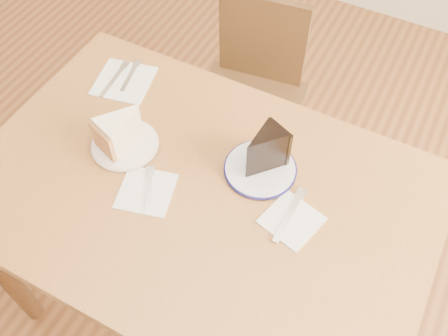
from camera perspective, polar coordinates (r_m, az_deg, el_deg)
ground at (r=1.96m, az=-2.04°, el=-14.75°), size 4.00×4.00×0.00m
table at (r=1.37m, az=-2.83°, el=-4.80°), size 1.20×0.80×0.75m
chair_far at (r=1.94m, az=3.03°, el=8.32°), size 0.44×0.44×0.79m
plate_cream at (r=1.40m, az=-11.23°, el=2.64°), size 0.18×0.18×0.01m
plate_navy at (r=1.32m, az=4.16°, el=-0.11°), size 0.19×0.19×0.01m
carrot_cake at (r=1.37m, az=-11.47°, el=4.34°), size 0.12×0.14×0.09m
chocolate_cake at (r=1.27m, az=4.36°, el=1.65°), size 0.11×0.13×0.11m
napkin_cream at (r=1.30m, az=-8.87°, el=-2.61°), size 0.17×0.17×0.00m
napkin_navy at (r=1.25m, az=7.73°, el=-5.91°), size 0.16×0.16×0.00m
napkin_spare at (r=1.57m, az=-11.36°, el=9.73°), size 0.20×0.20×0.00m
fork_cream at (r=1.30m, az=-8.55°, el=-2.39°), size 0.08×0.13×0.00m
knife_navy at (r=1.25m, az=7.46°, el=-5.36°), size 0.02×0.17×0.00m
fork_spare at (r=1.58m, az=-10.67°, el=10.33°), size 0.05×0.14×0.00m
knife_spare at (r=1.58m, az=-12.44°, el=9.87°), size 0.03×0.16×0.00m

